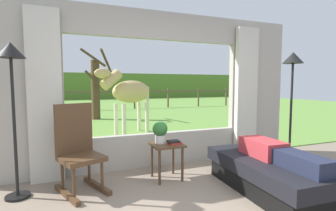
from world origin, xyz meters
name	(u,v)px	position (x,y,z in m)	size (l,w,h in m)	color
back_wall_with_window	(158,91)	(0.00, 2.26, 1.25)	(5.20, 0.12, 2.55)	#ADA599
curtain_panel_left	(45,97)	(-1.69, 2.12, 1.20)	(0.44, 0.10, 2.40)	beige
curtain_panel_right	(246,93)	(1.69, 2.12, 1.20)	(0.44, 0.10, 2.40)	beige
outdoor_pasture_lawn	(95,108)	(0.00, 13.16, 0.01)	(36.00, 21.68, 0.02)	olive
distant_hill_ridge	(84,86)	(0.00, 23.00, 1.20)	(36.00, 2.00, 2.40)	#54762D
recliner_sofa	(270,174)	(0.99, 0.73, 0.22)	(0.97, 1.74, 0.42)	black
reclining_person	(274,152)	(0.99, 0.68, 0.52)	(0.37, 1.43, 0.22)	#B23338
rocking_chair	(78,149)	(-1.30, 1.66, 0.55)	(0.68, 0.80, 1.12)	#4C331E
side_table	(167,150)	(-0.10, 1.60, 0.43)	(0.44, 0.44, 0.52)	#4C331E
potted_plant	(160,131)	(-0.18, 1.66, 0.70)	(0.22, 0.22, 0.32)	silver
book_stack	(174,142)	(-0.01, 1.54, 0.54)	(0.20, 0.16, 0.05)	#B22D28
floor_lamp_left	(12,73)	(-2.00, 1.70, 1.50)	(0.32, 0.32, 1.85)	black
floor_lamp_right	(292,75)	(1.99, 1.36, 1.52)	(0.32, 0.32, 1.88)	black
horse	(129,92)	(0.13, 4.94, 1.16)	(1.74, 1.19, 1.73)	tan
pasture_tree	(96,87)	(-0.41, 8.29, 1.25)	(1.26, 1.00, 2.66)	#4C3823
pasture_fence_line	(97,96)	(0.00, 11.95, 0.74)	(16.10, 0.10, 1.10)	brown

